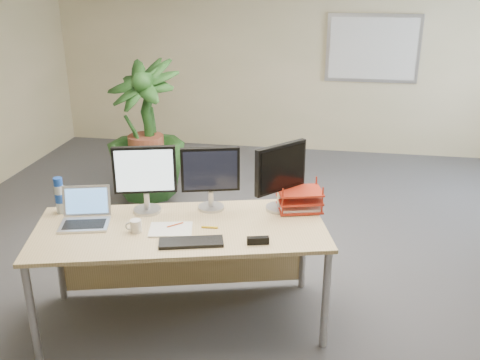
% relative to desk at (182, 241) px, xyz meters
% --- Properties ---
extents(floor, '(8.00, 8.00, 0.00)m').
position_rel_desk_xyz_m(floor, '(0.41, 0.41, -0.64)').
color(floor, '#4C4B51').
rests_on(floor, ground).
extents(back_wall, '(7.00, 0.04, 2.70)m').
position_rel_desk_xyz_m(back_wall, '(0.41, 4.41, 0.71)').
color(back_wall, '#C1B989').
rests_on(back_wall, floor).
extents(whiteboard, '(1.30, 0.04, 0.95)m').
position_rel_desk_xyz_m(whiteboard, '(1.61, 4.38, 0.91)').
color(whiteboard, '#B8B9BE').
rests_on(whiteboard, back_wall).
extents(desk, '(2.29, 1.41, 0.82)m').
position_rel_desk_xyz_m(desk, '(0.00, 0.00, 0.00)').
color(desk, tan).
rests_on(desk, floor).
extents(floor_plant, '(1.11, 1.11, 1.50)m').
position_rel_desk_xyz_m(floor_plant, '(-0.95, 1.95, 0.11)').
color(floor_plant, '#163A15').
rests_on(floor_plant, floor).
extents(monitor_left, '(0.47, 0.22, 0.53)m').
position_rel_desk_xyz_m(monitor_left, '(-0.30, 0.11, 0.48)').
color(monitor_left, '#B2B2B7').
rests_on(monitor_left, desk).
extents(monitor_right, '(0.45, 0.21, 0.50)m').
position_rel_desk_xyz_m(monitor_right, '(0.18, 0.24, 0.46)').
color(monitor_right, '#B2B2B7').
rests_on(monitor_right, desk).
extents(monitor_dark, '(0.36, 0.38, 0.53)m').
position_rel_desk_xyz_m(monitor_dark, '(0.72, 0.32, 0.48)').
color(monitor_dark, '#B2B2B7').
rests_on(monitor_dark, desk).
extents(laptop, '(0.42, 0.39, 0.25)m').
position_rel_desk_xyz_m(laptop, '(-0.69, -0.16, 0.24)').
color(laptop, silver).
rests_on(laptop, desk).
extents(keyboard, '(0.46, 0.26, 0.02)m').
position_rel_desk_xyz_m(keyboard, '(0.17, -0.35, 0.19)').
color(keyboard, black).
rests_on(keyboard, desk).
extents(coffee_mug, '(0.12, 0.08, 0.09)m').
position_rel_desk_xyz_m(coffee_mug, '(-0.27, -0.24, 0.22)').
color(coffee_mug, silver).
rests_on(coffee_mug, desk).
extents(spiral_notebook, '(0.35, 0.29, 0.01)m').
position_rel_desk_xyz_m(spiral_notebook, '(-0.02, -0.18, 0.18)').
color(spiral_notebook, white).
rests_on(spiral_notebook, desk).
extents(orange_pen, '(0.10, 0.10, 0.01)m').
position_rel_desk_xyz_m(orange_pen, '(-0.01, -0.12, 0.19)').
color(orange_pen, '#DD4C18').
rests_on(orange_pen, spiral_notebook).
extents(yellow_highlighter, '(0.12, 0.03, 0.02)m').
position_rel_desk_xyz_m(yellow_highlighter, '(0.25, -0.10, 0.18)').
color(yellow_highlighter, gold).
rests_on(yellow_highlighter, desk).
extents(water_bottle, '(0.07, 0.07, 0.29)m').
position_rel_desk_xyz_m(water_bottle, '(-0.95, -0.03, 0.31)').
color(water_bottle, silver).
rests_on(water_bottle, desk).
extents(letter_tray, '(0.39, 0.33, 0.16)m').
position_rel_desk_xyz_m(letter_tray, '(0.87, 0.34, 0.25)').
color(letter_tray, '#AB2715').
rests_on(letter_tray, desk).
extents(stapler, '(0.16, 0.08, 0.05)m').
position_rel_desk_xyz_m(stapler, '(0.63, -0.28, 0.20)').
color(stapler, black).
rests_on(stapler, desk).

